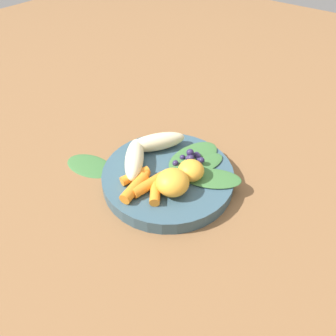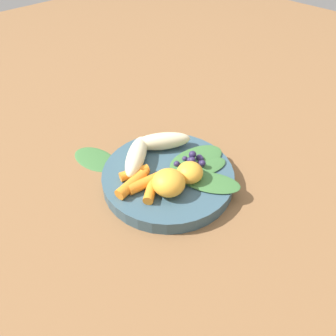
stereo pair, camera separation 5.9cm
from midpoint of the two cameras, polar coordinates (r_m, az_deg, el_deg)
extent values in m
plane|color=brown|center=(0.61, -2.75, -2.59)|extent=(2.40, 2.40, 0.00)
cylinder|color=#385666|center=(0.60, -2.79, -1.73)|extent=(0.24, 0.24, 0.03)
ellipsoid|color=beige|center=(0.60, -8.62, 1.47)|extent=(0.09, 0.11, 0.03)
ellipsoid|color=beige|center=(0.64, -4.52, 4.41)|extent=(0.09, 0.11, 0.03)
ellipsoid|color=#F4A833|center=(0.57, 1.10, -0.54)|extent=(0.05, 0.05, 0.03)
ellipsoid|color=#F4A833|center=(0.54, -2.27, -2.64)|extent=(0.06, 0.06, 0.04)
cylinder|color=orange|center=(0.58, -8.60, -1.49)|extent=(0.03, 0.06, 0.02)
cylinder|color=orange|center=(0.57, -8.29, -2.77)|extent=(0.02, 0.06, 0.01)
cylinder|color=orange|center=(0.56, -8.83, -3.57)|extent=(0.03, 0.06, 0.02)
cylinder|color=orange|center=(0.56, -6.26, -3.14)|extent=(0.03, 0.07, 0.02)
cylinder|color=orange|center=(0.55, -5.28, -4.27)|extent=(0.04, 0.05, 0.02)
sphere|color=#2D234C|center=(0.61, 1.01, 1.16)|extent=(0.01, 0.01, 0.01)
sphere|color=#2D234C|center=(0.62, 2.25, 2.11)|extent=(0.01, 0.01, 0.01)
sphere|color=#2D234C|center=(0.59, 1.30, -0.55)|extent=(0.01, 0.01, 0.01)
sphere|color=#2D234C|center=(0.62, 2.51, 1.90)|extent=(0.01, 0.01, 0.01)
sphere|color=#2D234C|center=(0.60, 1.49, 0.93)|extent=(0.01, 0.01, 0.01)
sphere|color=#2D234C|center=(0.61, 0.12, 1.55)|extent=(0.01, 0.01, 0.01)
sphere|color=#2D234C|center=(0.60, 2.62, 1.01)|extent=(0.01, 0.01, 0.01)
sphere|color=#2D234C|center=(0.58, 0.85, 0.39)|extent=(0.01, 0.01, 0.01)
sphere|color=#2D234C|center=(0.60, 1.17, 1.57)|extent=(0.01, 0.01, 0.01)
sphere|color=#2D234C|center=(0.60, 0.74, 1.57)|extent=(0.01, 0.01, 0.01)
sphere|color=#2D234C|center=(0.60, 3.01, 1.23)|extent=(0.01, 0.01, 0.01)
sphere|color=#2D234C|center=(0.60, -1.20, 0.56)|extent=(0.01, 0.01, 0.01)
sphere|color=#2D234C|center=(0.61, 1.09, 2.57)|extent=(0.01, 0.01, 0.01)
cylinder|color=white|center=(0.59, -0.35, -0.77)|extent=(0.05, 0.05, 0.00)
ellipsoid|color=#3D7038|center=(0.58, 4.75, -1.91)|extent=(0.12, 0.10, 0.00)
ellipsoid|color=#3D7038|center=(0.61, 2.90, 0.57)|extent=(0.07, 0.11, 0.00)
ellipsoid|color=#3D7038|center=(0.62, 1.75, 1.85)|extent=(0.08, 0.12, 0.00)
ellipsoid|color=#3D7038|center=(0.67, -15.89, 0.41)|extent=(0.11, 0.08, 0.01)
camera|label=1|loc=(0.03, -92.87, -2.58)|focal=35.21mm
camera|label=2|loc=(0.03, 87.13, 2.58)|focal=35.21mm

